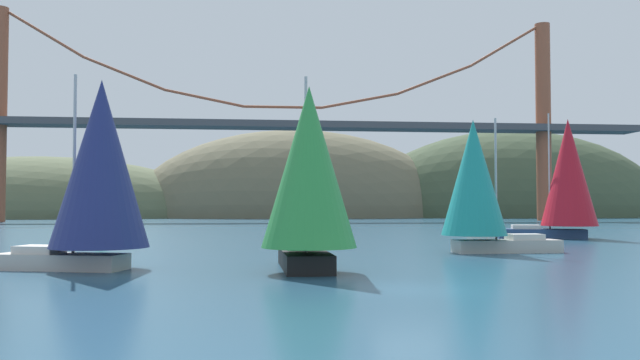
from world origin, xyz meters
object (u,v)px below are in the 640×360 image
object	(u,v)px
sailboat_crimson_sail	(567,176)
sailboat_teal_sail	(476,183)
sailboat_orange_sail	(481,197)
sailboat_navy_sail	(98,169)
channel_buoy	(101,241)
sailboat_green_sail	(309,176)

from	to	relation	value
sailboat_crimson_sail	sailboat_teal_sail	size ratio (longest dim) A/B	1.32
sailboat_orange_sail	sailboat_teal_sail	size ratio (longest dim) A/B	0.91
sailboat_navy_sail	sailboat_teal_sail	world-z (taller)	sailboat_navy_sail
sailboat_teal_sail	channel_buoy	bearing A→B (deg)	160.03
sailboat_crimson_sail	sailboat_green_sail	world-z (taller)	sailboat_crimson_sail
sailboat_teal_sail	sailboat_orange_sail	bearing A→B (deg)	69.59
sailboat_teal_sail	channel_buoy	size ratio (longest dim) A/B	3.19
sailboat_orange_sail	channel_buoy	world-z (taller)	sailboat_orange_sail
sailboat_navy_sail	channel_buoy	distance (m)	18.43
sailboat_teal_sail	sailboat_green_sail	distance (m)	15.70
sailboat_green_sail	sailboat_navy_sail	bearing A→B (deg)	167.02
sailboat_green_sail	sailboat_teal_sail	bearing A→B (deg)	43.22
channel_buoy	sailboat_crimson_sail	bearing A→B (deg)	9.70
sailboat_navy_sail	channel_buoy	bearing A→B (deg)	102.07
sailboat_teal_sail	channel_buoy	xyz separation A→B (m)	(-24.67, 8.96, -3.98)
sailboat_orange_sail	sailboat_teal_sail	xyz separation A→B (m)	(-12.28, -33.00, 0.52)
sailboat_orange_sail	sailboat_green_sail	xyz separation A→B (m)	(-23.72, -43.76, 0.44)
sailboat_green_sail	channel_buoy	distance (m)	24.06
sailboat_crimson_sail	sailboat_green_sail	bearing A→B (deg)	-133.84
sailboat_orange_sail	sailboat_teal_sail	bearing A→B (deg)	-110.41
sailboat_navy_sail	sailboat_orange_sail	distance (m)	53.21
sailboat_navy_sail	sailboat_crimson_sail	distance (m)	42.28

